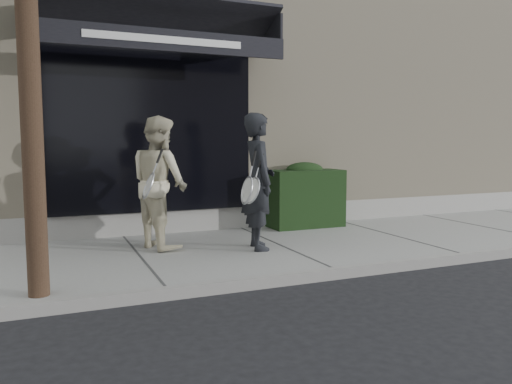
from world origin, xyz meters
name	(u,v)px	position (x,y,z in m)	size (l,w,h in m)	color
ground	(278,252)	(0.00, 0.00, 0.00)	(80.00, 80.00, 0.00)	black
sidewalk	(278,248)	(0.00, 0.00, 0.06)	(20.00, 3.00, 0.12)	gray
curb	(335,273)	(0.00, -1.55, 0.07)	(20.00, 0.10, 0.14)	gray
building_facade	(187,93)	(-0.01, 4.96, 2.74)	(14.30, 8.04, 5.64)	beige
hedge	(304,196)	(1.10, 1.25, 0.66)	(1.30, 0.70, 1.14)	black
pedestrian_front	(258,182)	(-0.39, -0.16, 1.06)	(0.71, 0.92, 1.89)	black
pedestrian_back	(160,182)	(-1.63, 0.46, 1.04)	(0.95, 1.07, 1.85)	beige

